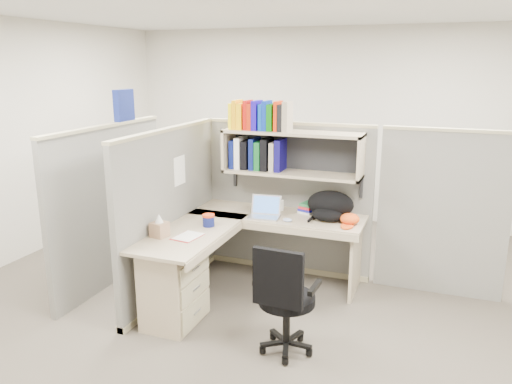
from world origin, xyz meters
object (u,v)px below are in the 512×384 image
at_px(snack_canister, 209,220).
at_px(desk, 204,267).
at_px(task_chair, 285,316).
at_px(laptop, 264,207).
at_px(backpack, 329,206).

bearing_deg(snack_canister, desk, -73.81).
height_order(desk, task_chair, task_chair).
height_order(snack_canister, task_chair, task_chair).
height_order(laptop, task_chair, laptop).
bearing_deg(task_chair, backpack, 88.31).
xyz_separation_m(laptop, snack_canister, (-0.40, -0.43, -0.05)).
distance_m(desk, laptop, 0.87).
xyz_separation_m(desk, task_chair, (0.89, -0.40, -0.11)).
bearing_deg(snack_canister, laptop, 47.28).
xyz_separation_m(desk, laptop, (0.32, 0.70, 0.40)).
bearing_deg(backpack, snack_canister, -129.50).
bearing_deg(laptop, desk, -120.52).
distance_m(desk, backpack, 1.35).
bearing_deg(desk, laptop, 65.69).
distance_m(laptop, snack_canister, 0.59).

